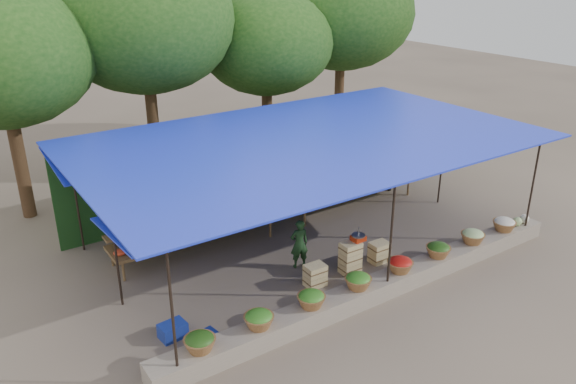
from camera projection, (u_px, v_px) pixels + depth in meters
ground at (307, 244)px, 14.28m from camera, size 60.00×60.00×0.00m
stone_curb at (382, 286)px, 12.10m from camera, size 10.60×0.55×0.40m
stall_canopy at (307, 143)px, 13.30m from camera, size 10.80×6.60×2.82m
produce_baskets at (380, 273)px, 11.91m from camera, size 8.98×0.58×0.34m
netting_backdrop at (244, 164)px, 16.21m from camera, size 10.60×0.06×2.50m
tree_row at (208, 29)px, 17.39m from camera, size 16.51×5.50×7.12m
fruit_table_left at (194, 228)px, 13.80m from camera, size 4.21×0.95×0.93m
fruit_table_right at (350, 185)px, 16.38m from camera, size 4.21×0.95×0.93m
crate_counter at (349, 261)px, 12.88m from camera, size 2.36×0.35×0.77m
weighing_scale at (358, 237)px, 12.80m from camera, size 0.32×0.32×0.34m
vendor_seated at (299, 244)px, 13.03m from camera, size 0.50×0.39×1.21m
customer_left at (156, 216)px, 13.97m from camera, size 0.80×0.64×1.60m
customer_mid at (319, 181)px, 16.34m from camera, size 1.10×0.87×1.50m
customer_right at (386, 163)px, 17.44m from camera, size 1.04×0.96×1.71m
blue_crate_front at (205, 342)px, 10.39m from camera, size 0.57×0.45×0.31m
blue_crate_back at (173, 330)px, 10.73m from camera, size 0.53×0.41×0.30m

